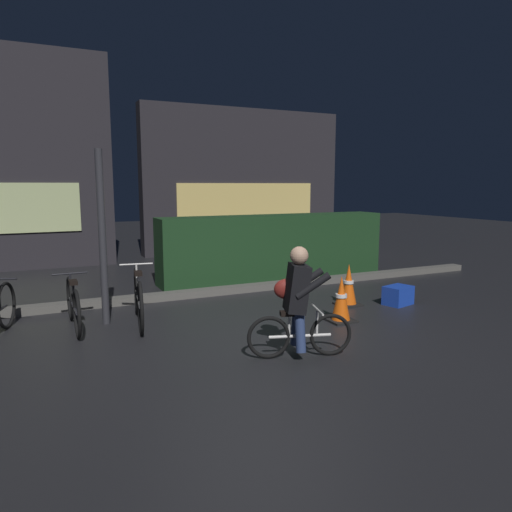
{
  "coord_description": "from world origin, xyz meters",
  "views": [
    {
      "loc": [
        -2.66,
        -5.46,
        1.9
      ],
      "look_at": [
        0.2,
        0.6,
        0.9
      ],
      "focal_mm": 33.38,
      "sensor_mm": 36.0,
      "label": 1
    }
  ],
  "objects": [
    {
      "name": "traffic_cone_far",
      "position": [
        1.83,
        0.6,
        0.32
      ],
      "size": [
        0.36,
        0.36,
        0.67
      ],
      "color": "black",
      "rests_on": "ground"
    },
    {
      "name": "hedge_row",
      "position": [
        1.8,
        3.1,
        0.65
      ],
      "size": [
        4.8,
        0.7,
        1.3
      ],
      "primitive_type": "cube",
      "color": "#19381C",
      "rests_on": "ground"
    },
    {
      "name": "storefront_right",
      "position": [
        2.92,
        7.2,
        2.0
      ],
      "size": [
        5.91,
        0.54,
        4.02
      ],
      "color": "#262328",
      "rests_on": "ground"
    },
    {
      "name": "parked_bike_center_left",
      "position": [
        -1.4,
        1.03,
        0.36
      ],
      "size": [
        0.46,
        1.72,
        0.8
      ],
      "rotation": [
        0.0,
        0.0,
        1.42
      ],
      "color": "black",
      "rests_on": "ground"
    },
    {
      "name": "street_post",
      "position": [
        -1.81,
        1.2,
        1.19
      ],
      "size": [
        0.1,
        0.1,
        2.38
      ],
      "primitive_type": "cylinder",
      "color": "#2D2D33",
      "rests_on": "ground"
    },
    {
      "name": "blue_crate",
      "position": [
        2.58,
        0.3,
        0.15
      ],
      "size": [
        0.51,
        0.42,
        0.3
      ],
      "primitive_type": "cube",
      "rotation": [
        0.0,
        0.0,
        0.26
      ],
      "color": "#193DB7",
      "rests_on": "ground"
    },
    {
      "name": "traffic_cone_near",
      "position": [
        1.19,
        -0.1,
        0.31
      ],
      "size": [
        0.36,
        0.36,
        0.65
      ],
      "color": "black",
      "rests_on": "ground"
    },
    {
      "name": "ground_plane",
      "position": [
        0.0,
        0.0,
        0.0
      ],
      "size": [
        40.0,
        40.0,
        0.0
      ],
      "primitive_type": "plane",
      "color": "black"
    },
    {
      "name": "parked_bike_left_mid",
      "position": [
        -2.23,
        1.15,
        0.33
      ],
      "size": [
        0.46,
        1.55,
        0.72
      ],
      "rotation": [
        0.0,
        0.0,
        1.59
      ],
      "color": "black",
      "rests_on": "ground"
    },
    {
      "name": "cyclist",
      "position": [
        -0.06,
        -1.03,
        0.63
      ],
      "size": [
        1.15,
        0.62,
        1.25
      ],
      "rotation": [
        0.0,
        0.0,
        -0.3
      ],
      "color": "black",
      "rests_on": "ground"
    },
    {
      "name": "sidewalk_curb",
      "position": [
        0.0,
        2.2,
        0.06
      ],
      "size": [
        12.0,
        0.24,
        0.12
      ],
      "primitive_type": "cube",
      "color": "#56544F",
      "rests_on": "ground"
    }
  ]
}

